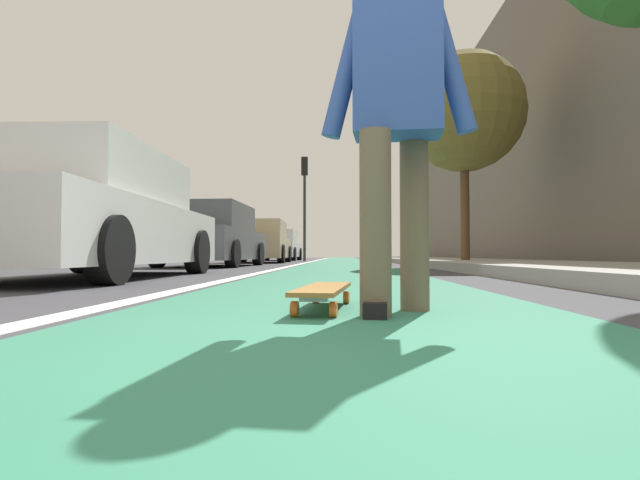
# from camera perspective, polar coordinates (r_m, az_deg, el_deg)

# --- Properties ---
(ground_plane) EXTENTS (80.00, 80.00, 0.00)m
(ground_plane) POSITION_cam_1_polar(r_m,az_deg,el_deg) (10.97, 2.51, -3.16)
(ground_plane) COLOR #38383D
(bike_lane_paint) EXTENTS (56.00, 2.15, 0.00)m
(bike_lane_paint) POSITION_cam_1_polar(r_m,az_deg,el_deg) (24.97, 2.51, -2.37)
(bike_lane_paint) COLOR #2D7256
(bike_lane_paint) RESTS_ON ground
(lane_stripe_white) EXTENTS (52.00, 0.16, 0.01)m
(lane_stripe_white) POSITION_cam_1_polar(r_m,az_deg,el_deg) (21.00, -0.84, -2.48)
(lane_stripe_white) COLOR silver
(lane_stripe_white) RESTS_ON ground
(sidewalk_curb) EXTENTS (52.00, 3.20, 0.15)m
(sidewalk_curb) POSITION_cam_1_polar(r_m,az_deg,el_deg) (19.26, 12.65, -2.29)
(sidewalk_curb) COLOR #9E9B93
(sidewalk_curb) RESTS_ON ground
(building_facade) EXTENTS (40.00, 1.20, 8.65)m
(building_facade) POSITION_cam_1_polar(r_m,az_deg,el_deg) (24.08, 17.07, 8.02)
(building_facade) COLOR #6B6358
(building_facade) RESTS_ON ground
(skateboard) EXTENTS (0.86, 0.28, 0.11)m
(skateboard) POSITION_cam_1_polar(r_m,az_deg,el_deg) (2.43, 0.37, -5.92)
(skateboard) COLOR orange
(skateboard) RESTS_ON ground
(skater_person) EXTENTS (0.44, 0.72, 1.64)m
(skater_person) POSITION_cam_1_polar(r_m,az_deg,el_deg) (2.38, 8.85, 14.57)
(skater_person) COLOR brown
(skater_person) RESTS_ON ground
(parked_car_near) EXTENTS (4.48, 1.93, 1.47)m
(parked_car_near) POSITION_cam_1_polar(r_m,az_deg,el_deg) (6.33, -24.91, 2.35)
(parked_car_near) COLOR silver
(parked_car_near) RESTS_ON ground
(parked_car_mid) EXTENTS (4.29, 1.97, 1.46)m
(parked_car_mid) POSITION_cam_1_polar(r_m,az_deg,el_deg) (11.92, -12.37, 0.33)
(parked_car_mid) COLOR #4C5156
(parked_car_mid) RESTS_ON ground
(parked_car_far) EXTENTS (4.53, 2.03, 1.47)m
(parked_car_far) POSITION_cam_1_polar(r_m,az_deg,el_deg) (17.51, -6.92, -0.32)
(parked_car_far) COLOR tan
(parked_car_far) RESTS_ON ground
(parked_car_end) EXTENTS (4.55, 1.95, 1.48)m
(parked_car_end) POSITION_cam_1_polar(r_m,az_deg,el_deg) (24.07, -4.75, -0.70)
(parked_car_end) COLOR silver
(parked_car_end) RESTS_ON ground
(traffic_light) EXTENTS (0.33, 0.28, 4.59)m
(traffic_light) POSITION_cam_1_polar(r_m,az_deg,el_deg) (21.73, -1.81, 5.87)
(traffic_light) COLOR #2D2D2D
(traffic_light) RESTS_ON ground
(street_tree_mid) EXTENTS (2.91, 2.91, 5.21)m
(street_tree_mid) POSITION_cam_1_polar(r_m,az_deg,el_deg) (12.82, 16.39, 14.04)
(street_tree_mid) COLOR brown
(street_tree_mid) RESTS_ON ground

